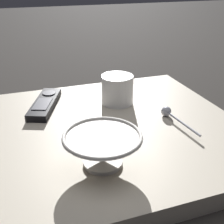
{
  "coord_description": "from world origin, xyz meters",
  "views": [
    {
      "loc": [
        -0.22,
        -0.59,
        0.39
      ],
      "look_at": [
        -0.0,
        0.03,
        0.06
      ],
      "focal_mm": 46.39,
      "sensor_mm": 36.0,
      "label": 1
    }
  ],
  "objects_px": {
    "tv_remote_near": "(45,104)",
    "coffee_mug": "(117,89)",
    "teaspoon": "(169,114)",
    "cereal_bowl": "(103,148)"
  },
  "relations": [
    {
      "from": "coffee_mug",
      "to": "teaspoon",
      "type": "distance_m",
      "value": 0.17
    },
    {
      "from": "cereal_bowl",
      "to": "teaspoon",
      "type": "bearing_deg",
      "value": 30.62
    },
    {
      "from": "tv_remote_near",
      "to": "cereal_bowl",
      "type": "bearing_deg",
      "value": -76.4
    },
    {
      "from": "coffee_mug",
      "to": "cereal_bowl",
      "type": "bearing_deg",
      "value": -115.39
    },
    {
      "from": "teaspoon",
      "to": "cereal_bowl",
      "type": "bearing_deg",
      "value": -149.38
    },
    {
      "from": "cereal_bowl",
      "to": "teaspoon",
      "type": "height_order",
      "value": "cereal_bowl"
    },
    {
      "from": "tv_remote_near",
      "to": "coffee_mug",
      "type": "bearing_deg",
      "value": -10.67
    },
    {
      "from": "coffee_mug",
      "to": "teaspoon",
      "type": "bearing_deg",
      "value": -55.46
    },
    {
      "from": "coffee_mug",
      "to": "tv_remote_near",
      "type": "bearing_deg",
      "value": 169.33
    },
    {
      "from": "cereal_bowl",
      "to": "coffee_mug",
      "type": "height_order",
      "value": "coffee_mug"
    }
  ]
}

